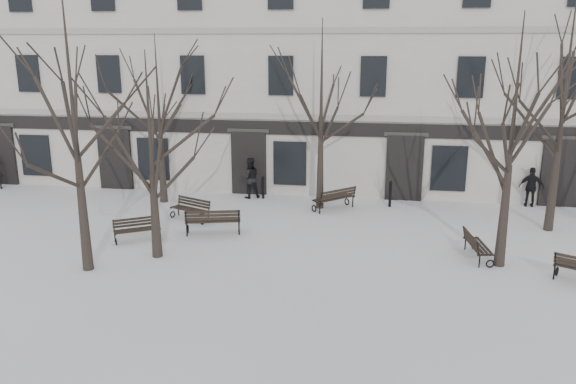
% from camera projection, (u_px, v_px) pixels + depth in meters
% --- Properties ---
extents(ground, '(100.00, 100.00, 0.00)m').
position_uv_depth(ground, '(302.00, 261.00, 17.98)').
color(ground, silver).
rests_on(ground, ground).
extents(building, '(40.40, 10.20, 11.40)m').
position_uv_depth(building, '(335.00, 68.00, 28.95)').
color(building, '#BCB7AE').
rests_on(building, ground).
extents(tree_0, '(5.91, 5.91, 8.44)m').
position_uv_depth(tree_0, '(72.00, 97.00, 15.99)').
color(tree_0, black).
rests_on(tree_0, ground).
extents(tree_1, '(4.61, 4.61, 6.59)m').
position_uv_depth(tree_1, '(150.00, 132.00, 17.33)').
color(tree_1, black).
rests_on(tree_1, ground).
extents(tree_2, '(5.36, 5.36, 7.65)m').
position_uv_depth(tree_2, '(514.00, 113.00, 16.41)').
color(tree_2, black).
rests_on(tree_2, ground).
extents(tree_4, '(5.02, 5.02, 7.17)m').
position_uv_depth(tree_4, '(158.00, 99.00, 23.60)').
color(tree_4, black).
rests_on(tree_4, ground).
extents(tree_5, '(5.42, 5.42, 7.74)m').
position_uv_depth(tree_5, '(321.00, 93.00, 22.60)').
color(tree_5, black).
rests_on(tree_5, ground).
extents(tree_6, '(6.10, 6.10, 8.71)m').
position_uv_depth(tree_6, '(566.00, 82.00, 19.59)').
color(tree_6, black).
rests_on(tree_6, ground).
extents(bench_0, '(1.64, 1.30, 0.80)m').
position_uv_depth(bench_0, '(137.00, 229.00, 19.77)').
color(bench_0, black).
rests_on(bench_0, ground).
extents(bench_1, '(2.08, 1.18, 1.00)m').
position_uv_depth(bench_1, '(213.00, 220.00, 20.35)').
color(bench_1, black).
rests_on(bench_1, ground).
extents(bench_3, '(1.76, 1.24, 0.85)m').
position_uv_depth(bench_3, '(191.00, 208.00, 22.12)').
color(bench_3, black).
rests_on(bench_3, ground).
extents(bench_4, '(1.81, 1.77, 0.95)m').
position_uv_depth(bench_4, '(335.00, 198.00, 23.41)').
color(bench_4, black).
rests_on(bench_4, ground).
extents(bench_5, '(0.81, 1.73, 0.84)m').
position_uv_depth(bench_5, '(476.00, 245.00, 18.11)').
color(bench_5, black).
rests_on(bench_5, ground).
extents(bollard_a, '(0.13, 0.13, 1.03)m').
position_uv_depth(bollard_a, '(263.00, 187.00, 25.12)').
color(bollard_a, black).
rests_on(bollard_a, ground).
extents(bollard_b, '(0.14, 0.14, 1.12)m').
position_uv_depth(bollard_b, '(390.00, 193.00, 23.85)').
color(bollard_b, black).
rests_on(bollard_b, ground).
extents(pedestrian_b, '(1.10, 1.00, 1.85)m').
position_uv_depth(pedestrian_b, '(250.00, 198.00, 25.38)').
color(pedestrian_b, black).
rests_on(pedestrian_b, ground).
extents(pedestrian_c, '(1.05, 0.56, 1.71)m').
position_uv_depth(pedestrian_c, '(529.00, 206.00, 24.02)').
color(pedestrian_c, black).
rests_on(pedestrian_c, ground).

